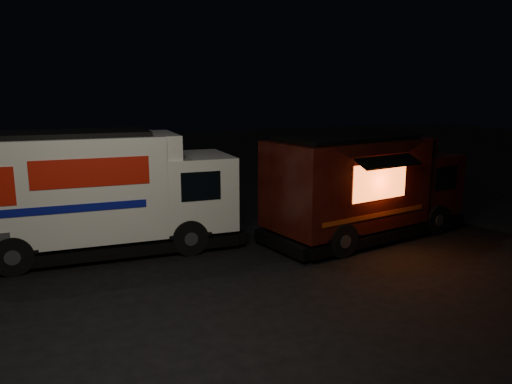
{
  "coord_description": "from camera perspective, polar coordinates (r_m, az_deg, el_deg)",
  "views": [
    {
      "loc": [
        -3.67,
        -10.15,
        4.06
      ],
      "look_at": [
        0.82,
        2.0,
        1.41
      ],
      "focal_mm": 35.0,
      "sensor_mm": 36.0,
      "label": 1
    }
  ],
  "objects": [
    {
      "name": "white_truck",
      "position": [
        13.09,
        -17.03,
        -0.01
      ],
      "size": [
        6.83,
        2.36,
        3.09
      ],
      "primitive_type": null,
      "rotation": [
        0.0,
        0.0,
        0.0
      ],
      "color": "silver",
      "rests_on": "ground"
    },
    {
      "name": "ground",
      "position": [
        11.53,
        -0.4,
        -9.05
      ],
      "size": [
        80.0,
        80.0,
        0.0
      ],
      "primitive_type": "plane",
      "color": "black",
      "rests_on": "ground"
    },
    {
      "name": "red_truck",
      "position": [
        14.24,
        12.56,
        0.68
      ],
      "size": [
        6.53,
        3.63,
        2.87
      ],
      "primitive_type": null,
      "rotation": [
        0.0,
        0.0,
        0.23
      ],
      "color": "#3C120A",
      "rests_on": "ground"
    }
  ]
}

